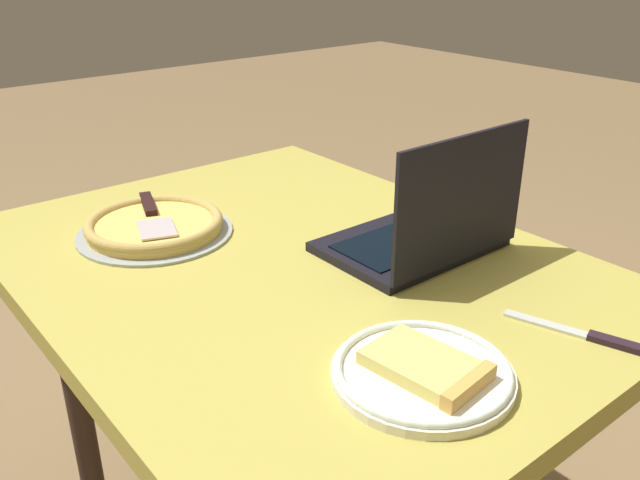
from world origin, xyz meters
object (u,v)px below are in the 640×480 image
Objects in this scene: pizza_tray at (155,225)px; table_knife at (591,336)px; laptop at (426,229)px; dining_table at (293,296)px; pizza_plate at (424,371)px.

table_knife is (0.78, 0.33, -0.01)m from pizza_tray.
laptop is 0.36m from table_knife.
dining_table is 0.43m from pizza_plate.
dining_table is at bearing -124.06° from laptop.
pizza_plate is at bearing 5.07° from pizza_tray.
table_knife reaches higher than dining_table.
dining_table is 0.32m from pizza_tray.
table_knife is (0.09, 0.27, -0.01)m from pizza_plate.
laptop is 1.54× the size of table_knife.
table_knife is at bearing -3.20° from laptop.
pizza_tray is (-0.69, -0.06, 0.00)m from pizza_plate.
laptop reaches higher than table_knife.
pizza_tray reaches higher than table_knife.
pizza_plate is 0.69m from pizza_tray.
dining_table is 3.63× the size of laptop.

